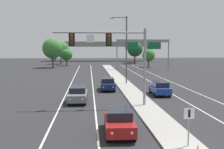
{
  "coord_description": "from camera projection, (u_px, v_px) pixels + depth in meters",
  "views": [
    {
      "loc": [
        -5.24,
        -12.29,
        5.65
      ],
      "look_at": [
        -3.2,
        12.56,
        3.2
      ],
      "focal_mm": 45.38,
      "sensor_mm": 36.0,
      "label": 1
    }
  ],
  "objects": [
    {
      "name": "median_island",
      "position": [
        137.0,
        98.0,
        31.01
      ],
      "size": [
        2.4,
        110.0,
        0.15
      ],
      "primitive_type": "cube",
      "color": "#9E9B93",
      "rests_on": "ground"
    },
    {
      "name": "lane_stripe_oncoming_center",
      "position": [
        93.0,
        89.0,
        37.58
      ],
      "size": [
        0.14,
        100.0,
        0.01
      ],
      "primitive_type": "cube",
      "color": "silver",
      "rests_on": "ground"
    },
    {
      "name": "lane_stripe_receding_center",
      "position": [
        163.0,
        89.0,
        38.34
      ],
      "size": [
        0.14,
        100.0,
        0.01
      ],
      "primitive_type": "cube",
      "color": "silver",
      "rests_on": "ground"
    },
    {
      "name": "edge_stripe_left",
      "position": [
        68.0,
        90.0,
        37.31
      ],
      "size": [
        0.14,
        100.0,
        0.01
      ],
      "primitive_type": "cube",
      "color": "silver",
      "rests_on": "ground"
    },
    {
      "name": "edge_stripe_right",
      "position": [
        186.0,
        88.0,
        38.61
      ],
      "size": [
        0.14,
        100.0,
        0.01
      ],
      "primitive_type": "cube",
      "color": "silver",
      "rests_on": "ground"
    },
    {
      "name": "overhead_signal_mast",
      "position": [
        115.0,
        50.0,
        26.25
      ],
      "size": [
        8.61,
        0.44,
        7.2
      ],
      "color": "gray",
      "rests_on": "median_island"
    },
    {
      "name": "median_sign_post",
      "position": [
        189.0,
        121.0,
        15.59
      ],
      "size": [
        0.6,
        0.1,
        2.2
      ],
      "color": "gray",
      "rests_on": "median_island"
    },
    {
      "name": "street_lamp_median",
      "position": [
        125.0,
        46.0,
        42.13
      ],
      "size": [
        2.58,
        0.28,
        10.0
      ],
      "color": "#4C4C51",
      "rests_on": "median_island"
    },
    {
      "name": "car_oncoming_red",
      "position": [
        119.0,
        121.0,
        18.41
      ],
      "size": [
        1.92,
        4.51,
        1.58
      ],
      "color": "maroon",
      "rests_on": "ground"
    },
    {
      "name": "car_oncoming_grey",
      "position": [
        78.0,
        94.0,
        28.82
      ],
      "size": [
        1.92,
        4.51,
        1.58
      ],
      "color": "slate",
      "rests_on": "ground"
    },
    {
      "name": "car_oncoming_navy",
      "position": [
        108.0,
        84.0,
        36.84
      ],
      "size": [
        1.92,
        4.51,
        1.58
      ],
      "color": "#141E4C",
      "rests_on": "ground"
    },
    {
      "name": "car_receding_blue",
      "position": [
        160.0,
        88.0,
        33.19
      ],
      "size": [
        1.9,
        4.5,
        1.58
      ],
      "color": "navy",
      "rests_on": "ground"
    },
    {
      "name": "highway_sign_gantry",
      "position": [
        143.0,
        45.0,
        70.12
      ],
      "size": [
        13.28,
        0.42,
        7.5
      ],
      "color": "gray",
      "rests_on": "ground"
    },
    {
      "name": "overpass_bridge",
      "position": [
        102.0,
        46.0,
        112.48
      ],
      "size": [
        42.4,
        6.4,
        7.65
      ],
      "color": "gray",
      "rests_on": "ground"
    },
    {
      "name": "tree_far_right_c",
      "position": [
        135.0,
        49.0,
        94.88
      ],
      "size": [
        5.14,
        5.14,
        7.43
      ],
      "color": "#4C3823",
      "rests_on": "ground"
    },
    {
      "name": "tree_far_left_a",
      "position": [
        53.0,
        48.0,
        75.87
      ],
      "size": [
        5.51,
        5.51,
        7.97
      ],
      "color": "#4C3823",
      "rests_on": "ground"
    },
    {
      "name": "tree_far_right_a",
      "position": [
        135.0,
        50.0,
        101.75
      ],
      "size": [
        4.62,
        4.62,
        6.69
      ],
      "color": "#4C3823",
      "rests_on": "ground"
    },
    {
      "name": "tree_far_left_c",
      "position": [
        61.0,
        49.0,
        92.53
      ],
      "size": [
        5.19,
        5.19,
        7.5
      ],
      "color": "#4C3823",
      "rests_on": "ground"
    },
    {
      "name": "tree_far_left_b",
      "position": [
        67.0,
        55.0,
        84.17
      ],
      "size": [
        3.46,
        3.46,
        5.01
      ],
      "color": "#4C3823",
      "rests_on": "ground"
    },
    {
      "name": "tree_far_right_b",
      "position": [
        149.0,
        55.0,
        77.97
      ],
      "size": [
        3.51,
        3.51,
        5.08
      ],
      "color": "#4C3823",
      "rests_on": "ground"
    }
  ]
}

